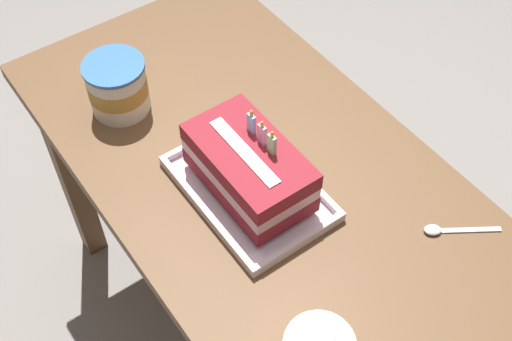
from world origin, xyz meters
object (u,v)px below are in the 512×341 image
Objects in this scene: birthday_cake at (249,167)px; ice_cream_tub at (117,86)px; foil_tray at (249,190)px; serving_spoon_near_tray at (442,230)px.

birthday_cake is 0.37m from ice_cream_tub.
serving_spoon_near_tray is (0.29, 0.24, -0.00)m from foil_tray.
ice_cream_tub reaches higher than foil_tray.
serving_spoon_near_tray is at bearing 39.81° from birthday_cake.
foil_tray is 2.48× the size of ice_cream_tub.
foil_tray is 0.07m from birthday_cake.
ice_cream_tub is (-0.35, -0.09, 0.06)m from foil_tray.
serving_spoon_near_tray is at bearing 27.38° from ice_cream_tub.
birthday_cake is 1.93× the size of ice_cream_tub.
birthday_cake reaches higher than serving_spoon_near_tray.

